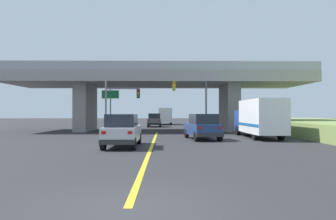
% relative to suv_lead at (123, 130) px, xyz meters
% --- Properties ---
extents(ground, '(160.00, 160.00, 0.00)m').
position_rel_suv_lead_xyz_m(ground, '(1.79, 15.81, -1.01)').
color(ground, '#2B2B2D').
extents(overpass_bridge, '(33.84, 8.81, 7.41)m').
position_rel_suv_lead_xyz_m(overpass_bridge, '(1.79, 15.81, 4.35)').
color(overpass_bridge, gray).
rests_on(overpass_bridge, ground).
extents(lane_divider_stripe, '(0.20, 24.56, 0.01)m').
position_rel_suv_lead_xyz_m(lane_divider_stripe, '(1.79, 0.80, -1.01)').
color(lane_divider_stripe, yellow).
rests_on(lane_divider_stripe, ground).
extents(suv_lead, '(1.97, 4.57, 2.02)m').
position_rel_suv_lead_xyz_m(suv_lead, '(0.00, 0.00, 0.00)').
color(suv_lead, silver).
rests_on(suv_lead, ground).
extents(suv_crossing, '(2.63, 4.58, 2.02)m').
position_rel_suv_lead_xyz_m(suv_crossing, '(5.59, 4.84, -0.00)').
color(suv_crossing, navy).
rests_on(suv_crossing, ground).
extents(box_truck, '(2.33, 7.58, 3.18)m').
position_rel_suv_lead_xyz_m(box_truck, '(10.54, 6.25, 0.66)').
color(box_truck, navy).
rests_on(box_truck, ground).
extents(sedan_oncoming, '(2.00, 4.63, 2.02)m').
position_rel_suv_lead_xyz_m(sedan_oncoming, '(1.08, 25.81, 0.00)').
color(sedan_oncoming, slate).
rests_on(sedan_oncoming, ground).
extents(traffic_signal_nearside, '(3.55, 0.36, 5.91)m').
position_rel_suv_lead_xyz_m(traffic_signal_nearside, '(5.71, 11.61, 2.81)').
color(traffic_signal_nearside, '#56595E').
rests_on(traffic_signal_nearside, ground).
extents(traffic_signal_farside, '(3.50, 0.36, 5.34)m').
position_rel_suv_lead_xyz_m(traffic_signal_farside, '(-2.09, 11.07, 2.35)').
color(traffic_signal_farside, slate).
rests_on(traffic_signal_farside, ground).
extents(highway_sign, '(1.86, 0.17, 4.68)m').
position_rel_suv_lead_xyz_m(highway_sign, '(-3.19, 12.96, 2.48)').
color(highway_sign, slate).
rests_on(highway_sign, ground).
extents(semi_truck_distant, '(2.33, 6.93, 2.96)m').
position_rel_suv_lead_xyz_m(semi_truck_distant, '(2.74, 34.40, 0.56)').
color(semi_truck_distant, silver).
rests_on(semi_truck_distant, ground).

